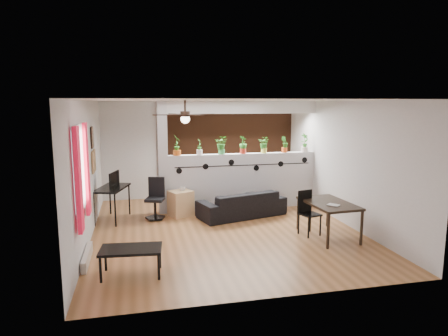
% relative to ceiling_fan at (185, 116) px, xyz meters
% --- Properties ---
extents(room_shell, '(6.30, 7.10, 2.90)m').
position_rel_ceiling_fan_xyz_m(room_shell, '(0.80, 0.30, -1.01)').
color(room_shell, brown).
rests_on(room_shell, ground).
extents(partition_wall, '(3.60, 0.18, 1.35)m').
position_rel_ceiling_fan_xyz_m(partition_wall, '(1.60, 1.80, -1.64)').
color(partition_wall, '#BCBCC1').
rests_on(partition_wall, ground).
extents(ceiling_header, '(3.60, 0.18, 0.30)m').
position_rel_ceiling_fan_xyz_m(ceiling_header, '(1.60, 1.80, 0.14)').
color(ceiling_header, silver).
rests_on(ceiling_header, room_shell).
extents(pier_column, '(0.22, 0.20, 2.60)m').
position_rel_ceiling_fan_xyz_m(pier_column, '(-0.31, 1.80, -1.01)').
color(pier_column, '#BCBCC1').
rests_on(pier_column, ground).
extents(brick_panel, '(3.90, 0.05, 2.60)m').
position_rel_ceiling_fan_xyz_m(brick_panel, '(1.60, 3.27, -1.01)').
color(brick_panel, '#9E512D').
rests_on(brick_panel, ground).
extents(vine_decal, '(3.31, 0.01, 0.30)m').
position_rel_ceiling_fan_xyz_m(vine_decal, '(1.60, 1.70, -1.23)').
color(vine_decal, black).
rests_on(vine_decal, partition_wall).
extents(window_assembly, '(0.09, 1.30, 1.55)m').
position_rel_ceiling_fan_xyz_m(window_assembly, '(-1.76, -0.90, -0.81)').
color(window_assembly, white).
rests_on(window_assembly, room_shell).
extents(baseboard_heater, '(0.08, 1.00, 0.18)m').
position_rel_ceiling_fan_xyz_m(baseboard_heater, '(-1.74, -0.90, -2.22)').
color(baseboard_heater, beige).
rests_on(baseboard_heater, ground).
extents(corkboard, '(0.03, 0.60, 0.45)m').
position_rel_ceiling_fan_xyz_m(corkboard, '(-1.78, 1.25, -0.96)').
color(corkboard, olive).
rests_on(corkboard, room_shell).
extents(framed_art, '(0.03, 0.34, 0.44)m').
position_rel_ceiling_fan_xyz_m(framed_art, '(-1.78, 1.20, -0.46)').
color(framed_art, '#8C7259').
rests_on(framed_art, room_shell).
extents(ceiling_fan, '(1.19, 1.19, 0.43)m').
position_rel_ceiling_fan_xyz_m(ceiling_fan, '(0.00, 0.00, 0.00)').
color(ceiling_fan, black).
rests_on(ceiling_fan, room_shell).
extents(potted_plant_0, '(0.21, 0.26, 0.48)m').
position_rel_ceiling_fan_xyz_m(potted_plant_0, '(0.02, 1.80, -0.71)').
color(potted_plant_0, '#D25D18').
rests_on(potted_plant_0, partition_wall).
extents(potted_plant_1, '(0.19, 0.22, 0.39)m').
position_rel_ceiling_fan_xyz_m(potted_plant_1, '(0.55, 1.80, -0.76)').
color(potted_plant_1, silver).
rests_on(potted_plant_1, partition_wall).
extents(potted_plant_2, '(0.27, 0.25, 0.43)m').
position_rel_ceiling_fan_xyz_m(potted_plant_2, '(1.07, 1.80, -0.74)').
color(potted_plant_2, green).
rests_on(potted_plant_2, partition_wall).
extents(potted_plant_3, '(0.25, 0.27, 0.42)m').
position_rel_ceiling_fan_xyz_m(potted_plant_3, '(1.60, 1.80, -0.74)').
color(potted_plant_3, red).
rests_on(potted_plant_3, partition_wall).
extents(potted_plant_4, '(0.25, 0.25, 0.40)m').
position_rel_ceiling_fan_xyz_m(potted_plant_4, '(2.13, 1.80, -0.75)').
color(potted_plant_4, '#E0E651').
rests_on(potted_plant_4, partition_wall).
extents(potted_plant_5, '(0.23, 0.20, 0.39)m').
position_rel_ceiling_fan_xyz_m(potted_plant_5, '(2.65, 1.80, -0.76)').
color(potted_plant_5, '#DD511A').
rests_on(potted_plant_5, partition_wall).
extents(potted_plant_6, '(0.29, 0.25, 0.46)m').
position_rel_ceiling_fan_xyz_m(potted_plant_6, '(3.18, 1.80, -0.72)').
color(potted_plant_6, silver).
rests_on(potted_plant_6, partition_wall).
extents(sofa, '(2.02, 1.21, 0.55)m').
position_rel_ceiling_fan_xyz_m(sofa, '(1.40, 1.14, -2.04)').
color(sofa, black).
rests_on(sofa, ground).
extents(cube_shelf, '(0.61, 0.58, 0.58)m').
position_rel_ceiling_fan_xyz_m(cube_shelf, '(0.05, 1.46, -2.02)').
color(cube_shelf, tan).
rests_on(cube_shelf, ground).
extents(cup, '(0.15, 0.15, 0.10)m').
position_rel_ceiling_fan_xyz_m(cup, '(0.10, 1.46, -1.68)').
color(cup, gray).
rests_on(cup, cube_shelf).
extents(computer_desk, '(0.81, 1.13, 0.74)m').
position_rel_ceiling_fan_xyz_m(computer_desk, '(-1.45, 1.46, -1.65)').
color(computer_desk, black).
rests_on(computer_desk, ground).
extents(monitor, '(0.31, 0.15, 0.17)m').
position_rel_ceiling_fan_xyz_m(monitor, '(-1.45, 1.61, -1.49)').
color(monitor, black).
rests_on(monitor, computer_desk).
extents(office_chair, '(0.48, 0.48, 0.90)m').
position_rel_ceiling_fan_xyz_m(office_chair, '(-0.52, 1.36, -1.92)').
color(office_chair, black).
rests_on(office_chair, ground).
extents(dining_table, '(0.83, 1.29, 0.68)m').
position_rel_ceiling_fan_xyz_m(dining_table, '(2.65, -0.59, -1.71)').
color(dining_table, black).
rests_on(dining_table, ground).
extents(book, '(0.25, 0.26, 0.02)m').
position_rel_ceiling_fan_xyz_m(book, '(2.55, -0.89, -1.62)').
color(book, gray).
rests_on(book, dining_table).
extents(folding_chair, '(0.43, 0.43, 0.87)m').
position_rel_ceiling_fan_xyz_m(folding_chair, '(2.32, -0.34, -1.80)').
color(folding_chair, black).
rests_on(folding_chair, ground).
extents(coffee_table, '(0.95, 0.59, 0.42)m').
position_rel_ceiling_fan_xyz_m(coffee_table, '(-1.03, -1.56, -1.94)').
color(coffee_table, black).
rests_on(coffee_table, ground).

